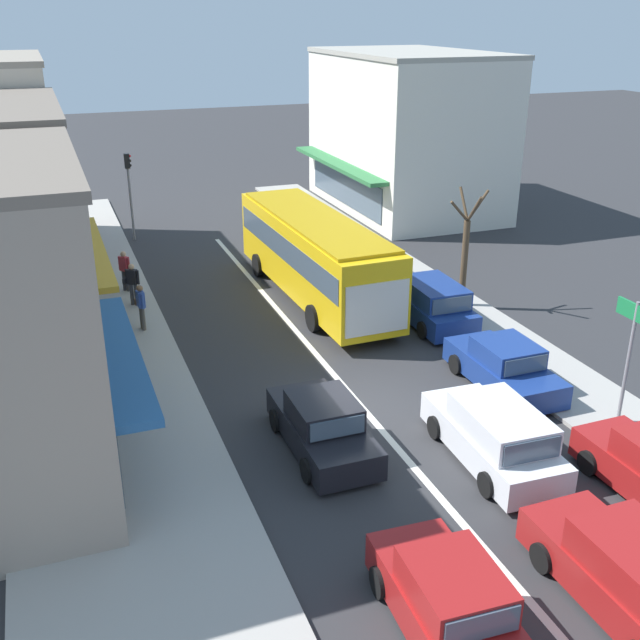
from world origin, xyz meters
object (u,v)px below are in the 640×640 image
at_px(parked_hatchback_kerb_rear, 366,260).
at_px(street_tree_right, 465,254).
at_px(wagon_queue_gap_filler, 633,578).
at_px(parked_wagon_kerb_third, 430,303).
at_px(directional_road_sign, 633,335).
at_px(parked_sedan_kerb_second, 504,367).
at_px(city_bus, 315,252).
at_px(sedan_behind_bus_mid, 323,426).
at_px(traffic_light_downstreet, 129,182).
at_px(wagon_behind_bus_near, 495,435).
at_px(hatchback_adjacent_lane_lead, 447,600).
at_px(pedestrian_with_handbag_near, 141,304).
at_px(pedestrian_browsing_midblock, 125,268).
at_px(pedestrian_far_walker, 132,282).

relative_size(parked_hatchback_kerb_rear, street_tree_right, 0.82).
relative_size(wagon_queue_gap_filler, parked_wagon_kerb_third, 1.00).
bearing_deg(street_tree_right, parked_wagon_kerb_third, -155.19).
bearing_deg(directional_road_sign, street_tree_right, 87.14).
height_order(parked_hatchback_kerb_rear, street_tree_right, street_tree_right).
relative_size(parked_sedan_kerb_second, parked_hatchback_kerb_rear, 1.13).
height_order(city_bus, sedan_behind_bus_mid, city_bus).
bearing_deg(wagon_queue_gap_filler, directional_road_sign, 50.64).
xyz_separation_m(parked_hatchback_kerb_rear, traffic_light_downstreet, (-8.46, 8.91, 2.15)).
xyz_separation_m(wagon_behind_bus_near, wagon_queue_gap_filler, (-0.36, -5.21, 0.00)).
height_order(city_bus, hatchback_adjacent_lane_lead, city_bus).
xyz_separation_m(parked_sedan_kerb_second, pedestrian_with_handbag_near, (-9.50, 7.89, 0.40)).
xyz_separation_m(wagon_queue_gap_filler, street_tree_right, (4.99, 14.62, 1.39)).
distance_m(wagon_behind_bus_near, pedestrian_browsing_midblock, 16.92).
bearing_deg(traffic_light_downstreet, street_tree_right, -52.44).
bearing_deg(parked_sedan_kerb_second, parked_wagon_kerb_third, 86.47).
height_order(city_bus, wagon_queue_gap_filler, city_bus).
distance_m(parked_hatchback_kerb_rear, pedestrian_far_walker, 9.70).
bearing_deg(pedestrian_browsing_midblock, city_bus, -24.05).
relative_size(sedan_behind_bus_mid, pedestrian_with_handbag_near, 2.58).
bearing_deg(city_bus, parked_sedan_kerb_second, -73.22).
xyz_separation_m(street_tree_right, pedestrian_far_walker, (-11.62, 4.28, -1.07)).
xyz_separation_m(wagon_behind_bus_near, pedestrian_far_walker, (-6.99, 13.69, 0.32)).
xyz_separation_m(hatchback_adjacent_lane_lead, wagon_behind_bus_near, (3.85, 4.47, 0.04)).
distance_m(hatchback_adjacent_lane_lead, pedestrian_with_handbag_near, 16.02).
relative_size(city_bus, directional_road_sign, 3.03).
height_order(sedan_behind_bus_mid, directional_road_sign, directional_road_sign).
bearing_deg(wagon_behind_bus_near, sedan_behind_bus_mid, 151.77).
relative_size(wagon_queue_gap_filler, pedestrian_far_walker, 2.77).
bearing_deg(wagon_behind_bus_near, wagon_queue_gap_filler, -93.95).
bearing_deg(pedestrian_far_walker, wagon_queue_gap_filler, -70.65).
height_order(wagon_queue_gap_filler, pedestrian_browsing_midblock, pedestrian_browsing_midblock).
relative_size(wagon_behind_bus_near, parked_sedan_kerb_second, 1.09).
bearing_deg(city_bus, wagon_behind_bus_near, -88.95).
height_order(pedestrian_browsing_midblock, pedestrian_far_walker, same).
relative_size(hatchback_adjacent_lane_lead, parked_sedan_kerb_second, 0.90).
bearing_deg(pedestrian_far_walker, city_bus, -11.56).
bearing_deg(traffic_light_downstreet, pedestrian_with_handbag_near, -96.14).
bearing_deg(sedan_behind_bus_mid, street_tree_right, 41.27).
distance_m(sedan_behind_bus_mid, parked_hatchback_kerb_rear, 13.63).
distance_m(city_bus, hatchback_adjacent_lane_lead, 17.20).
xyz_separation_m(parked_sedan_kerb_second, parked_hatchback_kerb_rear, (0.22, 10.68, 0.05)).
xyz_separation_m(wagon_queue_gap_filler, pedestrian_with_handbag_near, (-6.66, 16.44, 0.32)).
bearing_deg(pedestrian_far_walker, pedestrian_with_handbag_near, -90.66).
xyz_separation_m(city_bus, street_tree_right, (4.85, -2.89, 0.26)).
relative_size(wagon_queue_gap_filler, street_tree_right, 1.00).
distance_m(parked_hatchback_kerb_rear, traffic_light_downstreet, 12.47).
height_order(parked_hatchback_kerb_rear, directional_road_sign, directional_road_sign).
bearing_deg(wagon_queue_gap_filler, street_tree_right, 71.17).
bearing_deg(traffic_light_downstreet, city_bus, -62.45).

